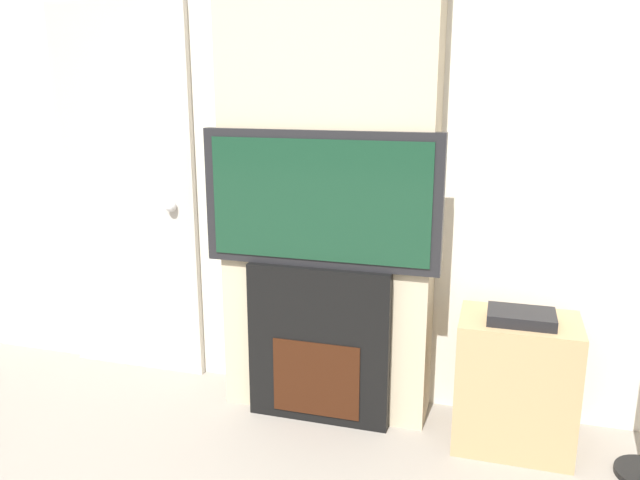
{
  "coord_description": "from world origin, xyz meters",
  "views": [
    {
      "loc": [
        0.8,
        -1.02,
        1.64
      ],
      "look_at": [
        0.0,
        1.71,
        0.92
      ],
      "focal_mm": 35.0,
      "sensor_mm": 36.0,
      "label": 1
    }
  ],
  "objects": [
    {
      "name": "chimney_breast",
      "position": [
        0.0,
        1.85,
        1.35
      ],
      "size": [
        1.03,
        0.29,
        2.7
      ],
      "color": "#BCAD8E",
      "rests_on": "ground_plane"
    },
    {
      "name": "fireplace",
      "position": [
        0.0,
        1.71,
        0.39
      ],
      "size": [
        0.7,
        0.15,
        0.79
      ],
      "color": "black",
      "rests_on": "ground_plane"
    },
    {
      "name": "wall_back",
      "position": [
        0.0,
        2.03,
        1.35
      ],
      "size": [
        6.0,
        0.06,
        2.7
      ],
      "color": "silver",
      "rests_on": "ground_plane"
    },
    {
      "name": "entry_door",
      "position": [
        -1.2,
        1.97,
        1.03
      ],
      "size": [
        0.83,
        0.09,
        2.06
      ],
      "color": "#BCB7AD",
      "rests_on": "ground_plane"
    },
    {
      "name": "television",
      "position": [
        0.0,
        1.71,
        1.11
      ],
      "size": [
        1.13,
        0.07,
        0.64
      ],
      "color": "black",
      "rests_on": "fireplace"
    },
    {
      "name": "media_stand",
      "position": [
        0.93,
        1.72,
        0.32
      ],
      "size": [
        0.53,
        0.37,
        0.67
      ],
      "color": "tan",
      "rests_on": "ground_plane"
    }
  ]
}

